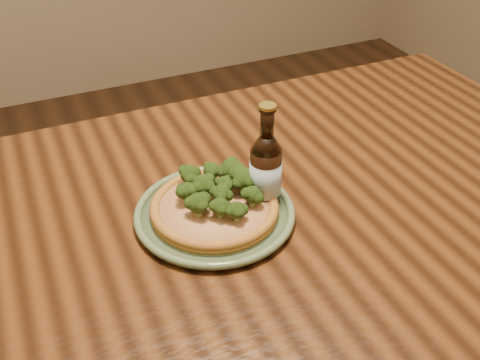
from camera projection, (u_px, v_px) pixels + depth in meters
name	position (u px, v px, depth m)	size (l,w,h in m)	color
table	(228.00, 254.00, 1.06)	(1.60, 0.90, 0.75)	#48250F
plate	(215.00, 213.00, 0.99)	(0.28, 0.28, 0.02)	#576B49
pizza	(215.00, 203.00, 0.98)	(0.23, 0.23, 0.07)	#A16824
beer_bottle	(266.00, 171.00, 0.98)	(0.06, 0.06, 0.21)	black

